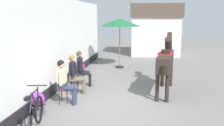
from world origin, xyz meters
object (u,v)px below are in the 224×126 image
(flower_planter_nearest, at_px, (38,103))
(leaning_bicycle, at_px, (33,116))
(saddled_horse_center, at_px, (166,60))
(seated_visitor_far, at_px, (82,67))
(cafe_parasol, at_px, (120,23))
(seated_visitor_near, at_px, (64,80))
(seated_visitor_middle, at_px, (75,72))
(flower_planter_farthest, at_px, (80,69))

(flower_planter_nearest, height_order, leaning_bicycle, leaning_bicycle)
(saddled_horse_center, xyz_separation_m, leaning_bicycle, (-3.29, -3.65, -0.76))
(seated_visitor_far, distance_m, cafe_parasol, 4.19)
(seated_visitor_far, relative_size, cafe_parasol, 0.54)
(seated_visitor_near, bearing_deg, saddled_horse_center, 28.18)
(seated_visitor_near, height_order, flower_planter_nearest, seated_visitor_near)
(saddled_horse_center, bearing_deg, seated_visitor_far, 174.53)
(saddled_horse_center, bearing_deg, flower_planter_nearest, -144.18)
(seated_visitor_far, bearing_deg, seated_visitor_near, -90.54)
(seated_visitor_middle, xyz_separation_m, flower_planter_farthest, (-0.48, 2.47, -0.44))
(leaning_bicycle, bearing_deg, cafe_parasol, 81.12)
(saddled_horse_center, bearing_deg, seated_visitor_near, -151.82)
(flower_planter_nearest, relative_size, leaning_bicycle, 0.37)
(seated_visitor_far, bearing_deg, flower_planter_farthest, 107.33)
(seated_visitor_near, xyz_separation_m, saddled_horse_center, (3.18, 1.70, 0.38))
(seated_visitor_near, bearing_deg, leaning_bicycle, -93.25)
(saddled_horse_center, bearing_deg, seated_visitor_middle, -168.40)
(flower_planter_farthest, relative_size, leaning_bicycle, 0.37)
(seated_visitor_middle, xyz_separation_m, flower_planter_nearest, (-0.49, -1.98, -0.44))
(seated_visitor_middle, distance_m, saddled_horse_center, 3.24)
(flower_planter_nearest, relative_size, flower_planter_farthest, 1.00)
(flower_planter_nearest, distance_m, leaning_bicycle, 1.08)
(flower_planter_nearest, bearing_deg, flower_planter_farthest, 89.91)
(seated_visitor_near, distance_m, seated_visitor_middle, 1.06)
(seated_visitor_middle, xyz_separation_m, cafe_parasol, (1.06, 4.68, 1.59))
(flower_planter_nearest, distance_m, cafe_parasol, 7.13)
(seated_visitor_near, height_order, seated_visitor_middle, same)
(seated_visitor_near, distance_m, flower_planter_farthest, 3.58)
(seated_visitor_far, height_order, leaning_bicycle, seated_visitor_far)
(flower_planter_nearest, bearing_deg, cafe_parasol, 76.89)
(flower_planter_farthest, bearing_deg, leaning_bicycle, -86.39)
(saddled_horse_center, relative_size, flower_planter_nearest, 4.66)
(seated_visitor_near, distance_m, seated_visitor_far, 2.00)
(seated_visitor_middle, height_order, cafe_parasol, cafe_parasol)
(cafe_parasol, bearing_deg, seated_visitor_far, -106.02)
(seated_visitor_middle, height_order, saddled_horse_center, saddled_horse_center)
(seated_visitor_far, relative_size, flower_planter_farthest, 2.17)
(seated_visitor_middle, xyz_separation_m, saddled_horse_center, (3.15, 0.65, 0.38))
(cafe_parasol, bearing_deg, seated_visitor_middle, -102.81)
(leaning_bicycle, distance_m, cafe_parasol, 8.01)
(flower_planter_farthest, bearing_deg, seated_visitor_far, -72.67)
(saddled_horse_center, distance_m, leaning_bicycle, 4.97)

